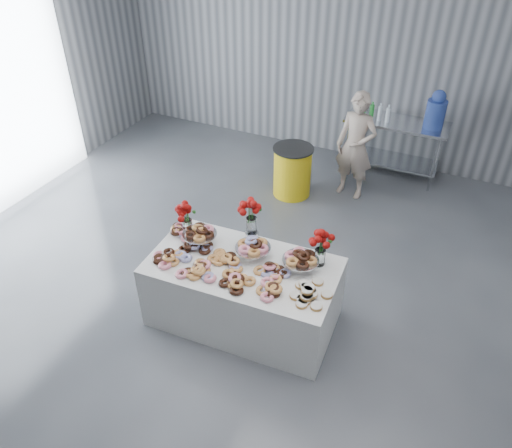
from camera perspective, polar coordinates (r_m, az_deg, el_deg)
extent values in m
plane|color=#3A3D42|center=(5.31, -3.91, -12.87)|extent=(9.00, 9.00, 0.00)
cube|color=gray|center=(7.97, 12.12, 20.74)|extent=(8.00, 0.04, 4.00)
cube|color=white|center=(5.23, -1.46, -7.80)|extent=(1.95, 1.10, 0.75)
cube|color=silver|center=(7.82, 15.86, 11.12)|extent=(1.50, 0.60, 0.04)
cube|color=silver|center=(8.10, 15.14, 7.09)|extent=(1.40, 0.55, 0.03)
cylinder|color=silver|center=(7.91, 10.34, 8.55)|extent=(0.04, 0.04, 0.86)
cylinder|color=silver|center=(7.73, 19.60, 6.31)|extent=(0.04, 0.04, 0.86)
cylinder|color=silver|center=(8.34, 11.34, 9.94)|extent=(0.04, 0.04, 0.86)
cylinder|color=silver|center=(8.18, 20.15, 7.83)|extent=(0.04, 0.04, 0.86)
cylinder|color=silver|center=(5.24, -6.41, -1.68)|extent=(0.06, 0.06, 0.12)
cylinder|color=silver|center=(5.20, -6.46, -1.12)|extent=(0.36, 0.36, 0.01)
cylinder|color=silver|center=(5.03, -0.33, -3.27)|extent=(0.06, 0.06, 0.12)
cylinder|color=silver|center=(4.99, -0.34, -2.69)|extent=(0.36, 0.36, 0.01)
cylinder|color=silver|center=(4.90, 5.09, -4.65)|extent=(0.06, 0.06, 0.12)
cylinder|color=silver|center=(4.86, 5.13, -4.07)|extent=(0.36, 0.36, 0.01)
cylinder|color=white|center=(5.37, -7.83, -0.33)|extent=(0.11, 0.11, 0.18)
cylinder|color=#1E5919|center=(5.30, -7.95, 0.80)|extent=(0.04, 0.04, 0.18)
cylinder|color=white|center=(4.97, 7.29, -3.75)|extent=(0.11, 0.11, 0.18)
cylinder|color=#1E5919|center=(4.88, 7.41, -2.58)|extent=(0.04, 0.04, 0.18)
cylinder|color=silver|center=(5.19, -0.51, -1.59)|extent=(0.14, 0.14, 0.15)
cylinder|color=white|center=(5.09, -0.52, -0.12)|extent=(0.11, 0.11, 0.18)
cylinder|color=#1E5919|center=(5.02, -0.53, 1.09)|extent=(0.04, 0.04, 0.18)
cylinder|color=blue|center=(7.69, 19.80, 11.73)|extent=(0.28, 0.28, 0.40)
sphere|color=blue|center=(7.60, 20.19, 13.48)|extent=(0.20, 0.20, 0.20)
imported|color=#CC8C93|center=(7.21, 11.33, 8.72)|extent=(0.61, 0.44, 1.55)
cylinder|color=gold|center=(7.28, 4.17, 5.96)|extent=(0.54, 0.54, 0.73)
cylinder|color=black|center=(7.10, 4.30, 8.58)|extent=(0.58, 0.58, 0.02)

